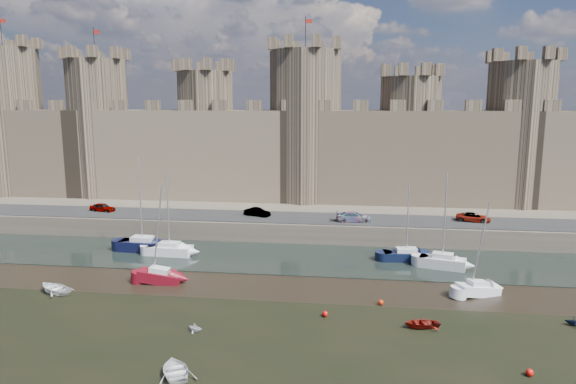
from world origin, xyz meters
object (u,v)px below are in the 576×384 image
(sailboat_3, at_px, (406,255))
(sailboat_5, at_px, (478,288))
(car_1, at_px, (257,212))
(car_0, at_px, (102,207))
(car_3, at_px, (473,217))
(sailboat_1, at_px, (143,244))
(sailboat_4, at_px, (160,276))
(car_2, at_px, (354,217))
(sailboat_0, at_px, (170,249))
(sailboat_2, at_px, (442,261))

(sailboat_3, xyz_separation_m, sailboat_5, (5.55, -9.92, -0.05))
(car_1, bearing_deg, car_0, 108.95)
(car_3, height_order, sailboat_5, sailboat_5)
(car_3, height_order, sailboat_1, sailboat_1)
(sailboat_4, bearing_deg, sailboat_5, -0.81)
(car_2, distance_m, sailboat_4, 26.57)
(car_1, bearing_deg, sailboat_3, -96.72)
(sailboat_3, bearing_deg, sailboat_0, 177.09)
(car_1, height_order, sailboat_5, sailboat_5)
(car_0, bearing_deg, sailboat_1, -122.59)
(car_1, relative_size, sailboat_4, 0.36)
(car_3, distance_m, sailboat_1, 41.76)
(car_1, bearing_deg, sailboat_2, -97.74)
(car_1, relative_size, sailboat_1, 0.32)
(car_3, bearing_deg, sailboat_0, 120.10)
(car_3, distance_m, sailboat_5, 20.25)
(car_0, height_order, sailboat_1, sailboat_1)
(car_3, xyz_separation_m, sailboat_0, (-36.67, -11.26, -2.33))
(car_1, height_order, sailboat_0, sailboat_0)
(car_3, height_order, sailboat_3, sailboat_3)
(sailboat_2, xyz_separation_m, sailboat_3, (-3.60, 2.29, -0.11))
(car_3, height_order, sailboat_2, sailboat_2)
(car_1, bearing_deg, sailboat_0, 161.87)
(car_3, xyz_separation_m, sailboat_5, (-3.78, -19.75, -2.43))
(car_2, relative_size, sailboat_3, 0.52)
(car_3, relative_size, sailboat_1, 0.38)
(sailboat_1, height_order, sailboat_4, sailboat_1)
(sailboat_5, bearing_deg, sailboat_1, 141.08)
(sailboat_5, bearing_deg, car_3, 54.94)
(sailboat_4, bearing_deg, sailboat_0, 102.45)
(car_3, bearing_deg, sailboat_3, 149.51)
(car_0, xyz_separation_m, car_1, (22.22, -0.28, -0.03))
(car_3, bearing_deg, car_0, 103.20)
(car_3, distance_m, sailboat_3, 13.76)
(car_0, relative_size, sailboat_0, 0.38)
(car_0, bearing_deg, car_3, -77.60)
(car_2, xyz_separation_m, sailboat_2, (9.54, -10.14, -2.35))
(car_2, bearing_deg, sailboat_4, 127.89)
(car_3, relative_size, sailboat_4, 0.43)
(car_1, distance_m, sailboat_5, 31.28)
(car_2, relative_size, sailboat_4, 0.47)
(car_0, height_order, sailboat_2, sailboat_2)
(car_1, relative_size, sailboat_3, 0.40)
(car_0, distance_m, car_1, 22.22)
(sailboat_0, distance_m, sailboat_4, 9.32)
(sailboat_0, xyz_separation_m, sailboat_3, (27.34, 1.43, -0.05))
(sailboat_0, xyz_separation_m, sailboat_5, (32.89, -8.49, -0.11))
(sailboat_1, distance_m, sailboat_5, 37.92)
(sailboat_1, height_order, sailboat_3, sailboat_1)
(car_3, bearing_deg, sailboat_2, 167.73)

